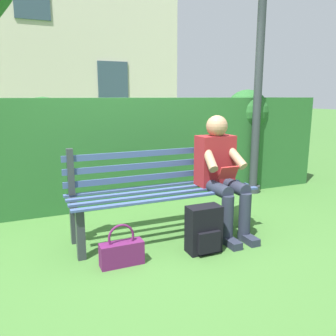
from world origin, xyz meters
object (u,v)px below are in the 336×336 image
(lamp_post, at_px, (260,50))
(person_seated, at_px, (221,171))
(backpack, at_px, (204,230))
(handbag, at_px, (122,252))
(park_bench, at_px, (161,189))

(lamp_post, bearing_deg, person_seated, 40.99)
(person_seated, bearing_deg, backpack, 43.23)
(backpack, xyz_separation_m, handbag, (0.75, -0.05, -0.10))
(park_bench, bearing_deg, person_seated, 162.59)
(backpack, relative_size, handbag, 1.18)
(person_seated, xyz_separation_m, lamp_post, (-1.25, -1.09, 1.37))
(backpack, height_order, handbag, backpack)
(person_seated, distance_m, backpack, 0.70)
(backpack, bearing_deg, park_bench, -71.20)
(person_seated, xyz_separation_m, backpack, (0.40, 0.37, -0.43))
(person_seated, xyz_separation_m, handbag, (1.15, 0.33, -0.53))
(person_seated, height_order, backpack, person_seated)
(backpack, xyz_separation_m, lamp_post, (-1.65, -1.46, 1.80))
(backpack, distance_m, lamp_post, 2.85)
(backpack, distance_m, handbag, 0.76)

